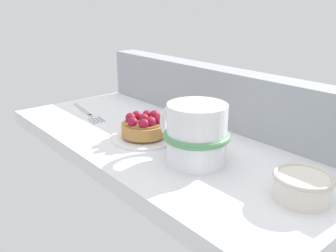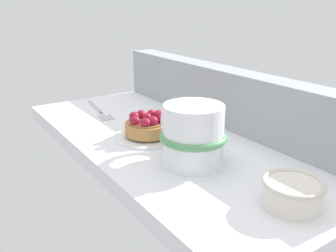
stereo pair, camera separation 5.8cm
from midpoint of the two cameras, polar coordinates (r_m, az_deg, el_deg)
The scene contains 7 objects.
ground_plane at distance 65.14cm, azimuth -2.57°, elevation -2.87°, with size 66.63×31.43×2.74cm, color white.
window_rail_back at distance 71.30cm, azimuth 5.76°, elevation 4.75°, with size 65.30×5.20×10.74cm, color #9EA3A8.
dessert_plate at distance 64.03cm, azimuth -6.36°, elevation -1.71°, with size 11.63×11.63×0.78cm.
raspberry_tart at distance 63.34cm, azimuth -6.38°, elevation 0.01°, with size 7.82×7.82×3.91cm.
coffee_mug at distance 53.25cm, azimuth 1.25°, elevation -1.27°, with size 13.36×9.98×9.08cm.
dessert_fork at distance 80.29cm, azimuth -14.66°, elevation 2.12°, with size 15.82×3.95×0.60cm.
sugar_bowl at distance 46.57cm, azimuth 16.99°, elevation -9.06°, with size 7.32×7.32×3.32cm.
Camera 1 is at (46.29, -38.74, 23.34)cm, focal length 38.86 mm.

